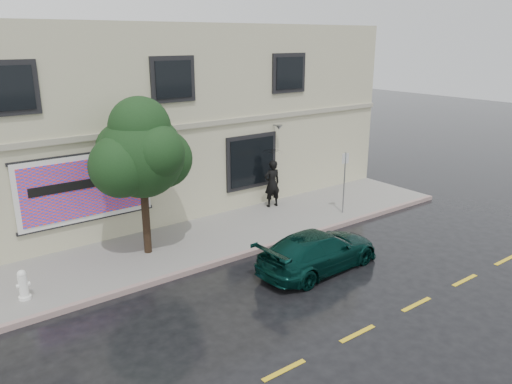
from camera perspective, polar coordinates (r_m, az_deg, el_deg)
ground at (r=14.34m, az=0.96°, el=-9.77°), size 90.00×90.00×0.00m
sidewalk at (r=16.76m, az=-5.89°, el=-5.45°), size 20.00×3.50×0.15m
curb at (r=15.40m, az=-2.48°, el=-7.48°), size 20.00×0.18×0.16m
road_marking at (r=12.13m, az=11.53°, el=-15.58°), size 19.00×0.12×0.01m
building at (r=20.85m, az=-14.47°, el=8.40°), size 20.00×8.12×7.00m
billboard at (r=16.32m, az=-18.84°, el=0.44°), size 4.30×0.16×2.20m
car at (r=14.71m, az=7.16°, el=-6.67°), size 4.11×2.00×1.17m
pedestrian at (r=19.40m, az=1.86°, el=0.97°), size 0.73×0.53×1.85m
umbrella at (r=19.09m, az=1.89°, el=4.58°), size 1.09×1.09×0.65m
street_tree at (r=14.99m, az=-12.95°, el=4.06°), size 2.51×2.51×4.33m
fire_hydrant at (r=14.09m, az=-25.07°, el=-9.60°), size 0.33×0.31×0.80m
sign_pole at (r=18.81m, az=10.08°, el=1.75°), size 0.29×0.07×2.34m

